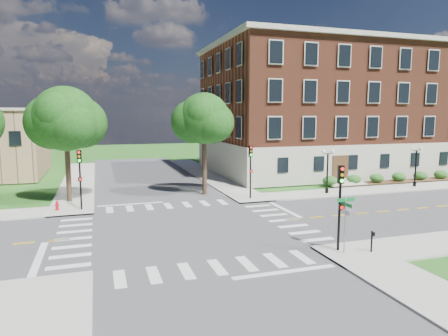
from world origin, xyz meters
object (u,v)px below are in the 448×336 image
object	(u,v)px
street_sign_pole	(346,214)
fire_hydrant	(57,206)
traffic_signal_se	(340,197)
push_button_post	(372,240)
twin_lamp_east	(416,164)
twin_lamp_west	(327,169)
traffic_signal_ne	(251,165)
traffic_signal_nw	(80,172)

from	to	relation	value
street_sign_pole	fire_hydrant	xyz separation A→B (m)	(-15.95, 15.57, -1.84)
traffic_signal_se	push_button_post	world-z (taller)	traffic_signal_se
twin_lamp_east	fire_hydrant	xyz separation A→B (m)	(-35.20, 0.12, -2.06)
twin_lamp_west	street_sign_pole	xyz separation A→B (m)	(-8.40, -15.15, -0.21)
street_sign_pole	traffic_signal_ne	bearing A→B (deg)	88.31
twin_lamp_east	push_button_post	world-z (taller)	twin_lamp_east
traffic_signal_se	twin_lamp_west	size ratio (longest dim) A/B	1.13
traffic_signal_ne	twin_lamp_east	size ratio (longest dim) A/B	1.13
street_sign_pole	twin_lamp_east	bearing A→B (deg)	38.74
street_sign_pole	fire_hydrant	bearing A→B (deg)	135.69
traffic_signal_ne	twin_lamp_east	xyz separation A→B (m)	(18.80, 0.23, -0.66)
fire_hydrant	traffic_signal_nw	bearing A→B (deg)	-11.00
traffic_signal_se	traffic_signal_nw	xyz separation A→B (m)	(-14.09, 14.66, 0.00)
traffic_signal_nw	fire_hydrant	distance (m)	3.31
traffic_signal_ne	fire_hydrant	distance (m)	16.63
street_sign_pole	push_button_post	distance (m)	2.20
traffic_signal_se	twin_lamp_east	bearing A→B (deg)	37.72
twin_lamp_west	push_button_post	distance (m)	16.98
traffic_signal_se	twin_lamp_east	distance (m)	24.37
twin_lamp_east	fire_hydrant	world-z (taller)	twin_lamp_east
traffic_signal_nw	twin_lamp_west	xyz separation A→B (m)	(22.50, -0.06, -0.66)
fire_hydrant	twin_lamp_west	bearing A→B (deg)	-0.98
traffic_signal_ne	street_sign_pole	world-z (taller)	traffic_signal_ne
traffic_signal_nw	street_sign_pole	size ratio (longest dim) A/B	1.55
twin_lamp_east	push_button_post	distance (m)	23.74
street_sign_pole	fire_hydrant	size ratio (longest dim) A/B	4.13
twin_lamp_west	fire_hydrant	size ratio (longest dim) A/B	5.64
twin_lamp_west	street_sign_pole	distance (m)	17.33
traffic_signal_ne	push_button_post	bearing A→B (deg)	-85.89
twin_lamp_east	fire_hydrant	size ratio (longest dim) A/B	5.64
traffic_signal_nw	push_button_post	xyz separation A→B (m)	(15.67, -15.50, -2.39)
push_button_post	fire_hydrant	world-z (taller)	push_button_post
traffic_signal_ne	push_button_post	distance (m)	15.74
fire_hydrant	push_button_post	bearing A→B (deg)	-42.16
twin_lamp_east	traffic_signal_se	bearing A→B (deg)	-142.28
twin_lamp_east	push_button_post	bearing A→B (deg)	-138.33
push_button_post	fire_hydrant	bearing A→B (deg)	137.84
twin_lamp_east	street_sign_pole	xyz separation A→B (m)	(-19.25, -15.45, -0.21)
fire_hydrant	traffic_signal_se	bearing A→B (deg)	-43.31
twin_lamp_east	fire_hydrant	bearing A→B (deg)	179.80
twin_lamp_west	street_sign_pole	size ratio (longest dim) A/B	1.36
traffic_signal_nw	fire_hydrant	bearing A→B (deg)	169.00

